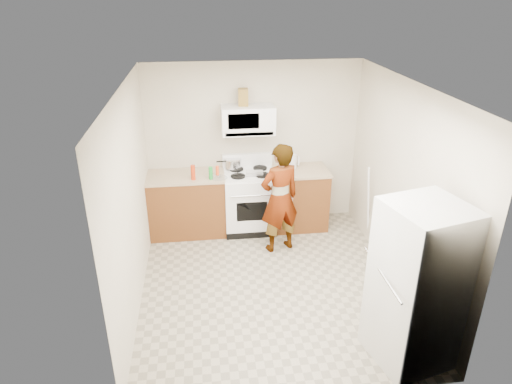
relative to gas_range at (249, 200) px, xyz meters
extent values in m
plane|color=gray|center=(0.10, -1.48, -0.49)|extent=(3.60, 3.60, 0.00)
cube|color=beige|center=(0.10, 0.31, 0.76)|extent=(3.20, 0.02, 2.50)
cube|color=beige|center=(1.69, -1.48, 0.76)|extent=(0.02, 3.60, 2.50)
cube|color=brown|center=(-0.94, 0.01, -0.04)|extent=(1.12, 0.62, 0.90)
cube|color=tan|center=(-0.94, 0.01, 0.43)|extent=(1.14, 0.64, 0.03)
cube|color=brown|center=(0.78, 0.01, -0.04)|extent=(0.80, 0.62, 0.90)
cube|color=tan|center=(0.78, 0.01, 0.43)|extent=(0.82, 0.64, 0.03)
cube|color=white|center=(0.00, -0.01, -0.04)|extent=(0.76, 0.65, 0.90)
cube|color=white|center=(0.00, -0.01, 0.43)|extent=(0.76, 0.62, 0.03)
cube|color=white|center=(0.00, 0.28, 0.54)|extent=(0.76, 0.08, 0.20)
cube|color=white|center=(0.00, 0.13, 1.21)|extent=(0.76, 0.38, 0.40)
imported|color=tan|center=(0.35, -0.66, 0.31)|extent=(0.67, 0.55, 1.58)
cube|color=silver|center=(1.29, -2.86, 0.36)|extent=(0.85, 0.85, 1.70)
cylinder|color=silver|center=(0.65, 0.12, 0.55)|extent=(0.21, 0.21, 0.20)
cube|color=brown|center=(-0.06, 0.16, 1.53)|extent=(0.15, 0.15, 0.24)
cylinder|color=silver|center=(-0.22, 0.18, 0.53)|extent=(0.29, 0.29, 0.13)
cube|color=silver|center=(0.07, -0.10, 0.47)|extent=(0.27, 0.19, 0.05)
cylinder|color=red|center=(-0.82, -0.17, 0.56)|extent=(0.08, 0.08, 0.22)
cylinder|color=#FF4C1C|center=(-0.47, -0.05, 0.52)|extent=(0.05, 0.05, 0.14)
cylinder|color=#198C2B|center=(-0.57, -0.19, 0.54)|extent=(0.07, 0.07, 0.18)
cylinder|color=silver|center=(-0.46, -0.16, 0.46)|extent=(0.29, 0.29, 0.01)
cylinder|color=white|center=(1.65, -0.61, 0.12)|extent=(0.20, 0.19, 1.20)
camera|label=1|loc=(-0.68, -6.23, 2.98)|focal=32.00mm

